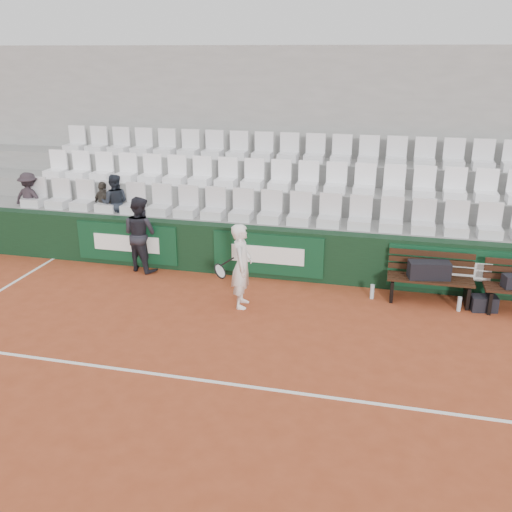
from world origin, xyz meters
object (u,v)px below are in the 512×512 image
Objects in this scene: bench_left at (429,290)px; sports_bag_ground at (484,303)px; sports_bag_left at (429,270)px; ball_kid at (140,234)px; spectator_b at (102,186)px; water_bottle_near at (372,292)px; water_bottle_far at (459,304)px; spectator_c at (113,182)px; spectator_a at (27,179)px; tennis_player at (242,266)px.

bench_left is 3.41× the size of sports_bag_ground.
ball_kid is at bearing 177.52° from sports_bag_left.
spectator_b is (-1.18, 0.78, 0.76)m from ball_kid.
sports_bag_left is at bearing -162.42° from ball_kid.
water_bottle_far is at bearing -6.81° from water_bottle_near.
sports_bag_left reaches higher than water_bottle_far.
sports_bag_left is 0.67× the size of spectator_b.
sports_bag_ground is 0.35× the size of spectator_c.
ball_kid is at bearing 171.50° from spectator_b.
sports_bag_left is 0.61× the size of spectator_a.
sports_bag_left is 0.58× the size of spectator_c.
spectator_b is 0.28m from spectator_c.
bench_left is at bearing -162.41° from ball_kid.
spectator_b is (-7.38, 1.32, 1.41)m from water_bottle_far.
spectator_b is at bearing 169.01° from water_bottle_near.
water_bottle_near is 4.75m from ball_kid.
sports_bag_left is 2.75× the size of water_bottle_far.
water_bottle_far is at bearing -164.95° from ball_kid.
sports_bag_ground is at bearing -10.10° from sports_bag_left.
sports_bag_ground is at bearing 17.03° from water_bottle_far.
spectator_c is at bearing -178.38° from spectator_a.
ball_kid is at bearing 175.58° from water_bottle_near.
water_bottle_far is 7.39m from spectator_c.
bench_left reaches higher than water_bottle_far.
water_bottle_near is 7.92m from spectator_a.
spectator_b is at bearing 171.49° from sports_bag_left.
spectator_a reaches higher than spectator_b.
bench_left is at bearing 169.54° from sports_bag_ground.
bench_left is at bearing 149.46° from water_bottle_far.
spectator_a reaches higher than sports_bag_left.
sports_bag_ground is 8.01m from spectator_b.
sports_bag_left is at bearing 174.88° from spectator_a.
spectator_c is at bearing 169.47° from water_bottle_far.
spectator_c is (-5.61, 1.14, 1.49)m from water_bottle_near.
sports_bag_ground is at bearing -163.53° from ball_kid.
water_bottle_near is 0.25× the size of spectator_b.
sports_bag_left is 1.08m from sports_bag_ground.
spectator_c is at bearing 168.49° from water_bottle_near.
sports_bag_ground is at bearing 155.95° from spectator_c.
ball_kid is 3.21m from spectator_a.
water_bottle_near is 0.18× the size of tennis_player.
spectator_a is at bearing 171.83° from water_bottle_far.
spectator_a is at bearing 171.56° from water_bottle_near.
sports_bag_ground is 4.28m from tennis_player.
sports_bag_left is at bearing 179.15° from bench_left.
spectator_b is (-6.88, 1.02, 1.31)m from bench_left.
spectator_c is (2.09, 0.00, 0.03)m from spectator_a.
bench_left is 2.08× the size of sports_bag_left.
water_bottle_far is at bearing -28.85° from sports_bag_left.
sports_bag_left is 2.65× the size of water_bottle_near.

